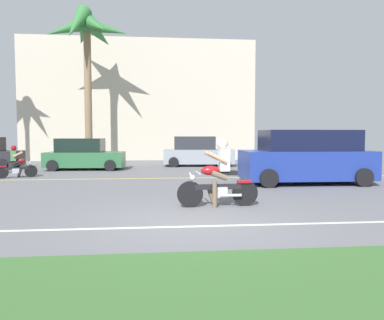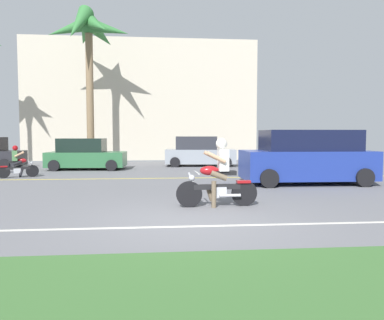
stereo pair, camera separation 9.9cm
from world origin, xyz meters
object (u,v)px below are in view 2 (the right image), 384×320
object	(u,v)px
motorcyclist	(218,178)
parked_car_1	(86,155)
motorcyclist_distant	(18,164)
parked_car_2	(199,152)
suv_nearby	(307,158)
palm_tree_0	(90,36)

from	to	relation	value
motorcyclist	parked_car_1	bearing A→B (deg)	115.90
parked_car_1	motorcyclist_distant	size ratio (longest dim) A/B	2.64
parked_car_2	parked_car_1	bearing A→B (deg)	-164.60
motorcyclist	suv_nearby	bearing A→B (deg)	45.97
suv_nearby	parked_car_2	world-z (taller)	suv_nearby
suv_nearby	parked_car_2	xyz separation A→B (m)	(-3.08, 8.26, -0.16)
palm_tree_0	motorcyclist_distant	xyz separation A→B (m)	(-1.82, -7.20, -7.16)
parked_car_1	parked_car_2	world-z (taller)	parked_car_2
motorcyclist	parked_car_2	distance (m)	12.40
parked_car_1	palm_tree_0	bearing A→B (deg)	94.78
parked_car_1	parked_car_2	bearing A→B (deg)	15.40
motorcyclist	parked_car_1	world-z (taller)	motorcyclist
motorcyclist	parked_car_2	bearing A→B (deg)	85.83
suv_nearby	parked_car_1	bearing A→B (deg)	144.36
suv_nearby	motorcyclist	bearing A→B (deg)	-134.03
suv_nearby	palm_tree_0	xyz separation A→B (m)	(-9.47, 10.18, 6.79)
parked_car_2	palm_tree_0	size ratio (longest dim) A/B	0.44
suv_nearby	motorcyclist_distant	bearing A→B (deg)	165.19
suv_nearby	parked_car_1	size ratio (longest dim) A/B	1.22
suv_nearby	motorcyclist_distant	size ratio (longest dim) A/B	3.22
parked_car_1	palm_tree_0	world-z (taller)	palm_tree_0
suv_nearby	motorcyclist_distant	world-z (taller)	suv_nearby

